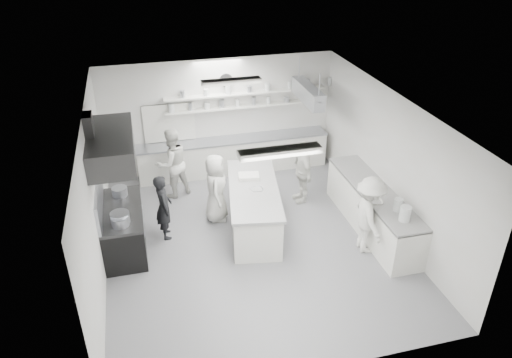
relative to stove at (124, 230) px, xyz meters
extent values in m
cube|color=gray|center=(2.60, -0.40, -0.46)|extent=(6.00, 7.00, 0.02)
cube|color=white|center=(2.60, -0.40, 2.56)|extent=(6.00, 7.00, 0.02)
cube|color=beige|center=(2.60, 3.10, 1.05)|extent=(6.00, 0.04, 3.00)
cube|color=beige|center=(2.60, -3.90, 1.05)|extent=(6.00, 0.04, 3.00)
cube|color=beige|center=(-0.40, -0.40, 1.05)|extent=(0.04, 7.00, 3.00)
cube|color=beige|center=(5.60, -0.40, 1.05)|extent=(0.04, 7.00, 3.00)
cube|color=black|center=(0.00, 0.00, 0.00)|extent=(0.80, 1.80, 0.90)
cube|color=#313131|center=(0.00, 0.00, 1.90)|extent=(0.85, 2.00, 0.50)
cube|color=silver|center=(2.90, 2.80, 0.01)|extent=(5.00, 0.60, 0.92)
cube|color=silver|center=(3.30, 2.97, 1.30)|extent=(4.20, 0.26, 0.04)
cube|color=silver|center=(3.30, 2.97, 1.65)|extent=(4.20, 0.26, 0.04)
cube|color=black|center=(1.30, 3.08, 1.00)|extent=(1.30, 0.04, 1.00)
cylinder|color=silver|center=(2.80, 3.06, 2.00)|extent=(0.32, 0.05, 0.32)
cube|color=silver|center=(5.25, -0.60, 0.02)|extent=(0.74, 3.30, 0.94)
cube|color=#A6A9B3|center=(4.60, 2.00, 1.85)|extent=(0.30, 1.60, 0.40)
cube|color=silver|center=(2.60, -2.20, 2.49)|extent=(1.30, 0.25, 0.10)
cube|color=silver|center=(2.60, 1.40, 2.49)|extent=(1.30, 0.25, 0.10)
cube|color=silver|center=(2.76, 0.09, 0.03)|extent=(1.38, 2.70, 0.95)
cylinder|color=#A6A9B3|center=(0.00, -0.49, 0.59)|extent=(0.36, 0.36, 0.26)
imported|color=black|center=(0.85, 0.23, 0.28)|extent=(0.39, 0.56, 1.46)
imported|color=silver|center=(1.21, 1.93, 0.42)|extent=(1.04, 0.95, 1.74)
imported|color=silver|center=(2.03, 0.63, 0.34)|extent=(0.64, 0.86, 1.59)
imported|color=silver|center=(4.15, 0.91, 0.34)|extent=(0.39, 0.93, 1.58)
imported|color=silver|center=(4.80, -1.27, 0.38)|extent=(0.73, 1.14, 1.67)
imported|color=#A6A9B3|center=(2.82, 0.01, 0.53)|extent=(0.27, 0.27, 0.06)
imported|color=silver|center=(2.73, 0.08, 0.53)|extent=(0.18, 0.18, 0.05)
imported|color=silver|center=(5.04, -1.06, 0.52)|extent=(0.32, 0.32, 0.06)
camera|label=1|loc=(0.59, -8.56, 5.69)|focal=33.96mm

